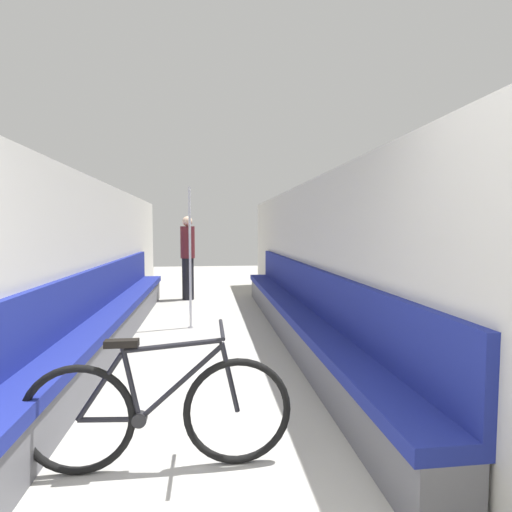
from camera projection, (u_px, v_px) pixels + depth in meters
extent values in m
cube|color=beige|center=(88.00, 263.00, 4.92)|extent=(0.10, 11.11, 2.14)
cube|color=beige|center=(314.00, 261.00, 5.27)|extent=(0.10, 11.11, 2.14)
cube|color=#5B5B60|center=(113.00, 331.00, 5.10)|extent=(0.35, 7.09, 0.38)
cube|color=navy|center=(112.00, 312.00, 5.09)|extent=(0.41, 7.09, 0.10)
cube|color=navy|center=(98.00, 288.00, 5.05)|extent=(0.07, 7.09, 0.53)
cube|color=#5B5B60|center=(293.00, 326.00, 5.39)|extent=(0.35, 7.09, 0.38)
cube|color=navy|center=(294.00, 308.00, 5.37)|extent=(0.41, 7.09, 0.10)
cube|color=navy|center=(306.00, 284.00, 5.37)|extent=(0.07, 7.09, 0.53)
torus|color=black|center=(78.00, 420.00, 2.41)|extent=(0.69, 0.05, 0.69)
torus|color=black|center=(238.00, 411.00, 2.53)|extent=(0.69, 0.05, 0.69)
cylinder|color=black|center=(109.00, 420.00, 2.43)|extent=(0.36, 0.03, 0.05)
cylinder|color=black|center=(100.00, 387.00, 2.41)|extent=(0.29, 0.03, 0.42)
cylinder|color=black|center=(131.00, 382.00, 2.43)|extent=(0.13, 0.03, 0.49)
cylinder|color=black|center=(181.00, 382.00, 2.47)|extent=(0.53, 0.03, 0.47)
cylinder|color=black|center=(173.00, 346.00, 2.45)|extent=(0.61, 0.03, 0.08)
cylinder|color=black|center=(230.00, 377.00, 2.51)|extent=(0.13, 0.03, 0.45)
cylinder|color=black|center=(140.00, 419.00, 2.46)|extent=(0.09, 0.06, 0.09)
cube|color=black|center=(122.00, 343.00, 2.41)|extent=(0.20, 0.07, 0.04)
cylinder|color=black|center=(222.00, 329.00, 2.48)|extent=(0.02, 0.46, 0.02)
cylinder|color=gray|center=(191.00, 327.00, 6.06)|extent=(0.08, 0.08, 0.01)
cylinder|color=silver|center=(190.00, 258.00, 5.99)|extent=(0.04, 0.04, 2.12)
cylinder|color=black|center=(188.00, 279.00, 8.47)|extent=(0.25, 0.25, 0.88)
cylinder|color=#5B1E23|center=(188.00, 242.00, 8.41)|extent=(0.30, 0.30, 0.67)
sphere|color=beige|center=(187.00, 221.00, 8.38)|extent=(0.21, 0.21, 0.21)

